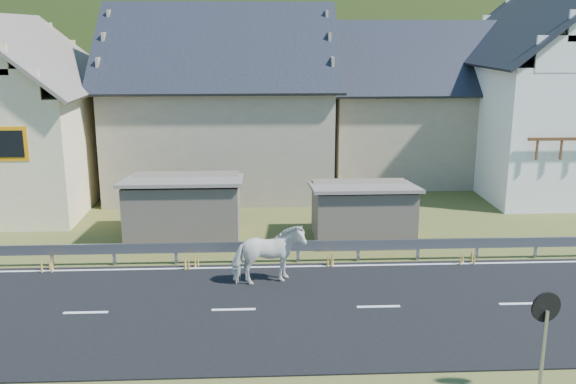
{
  "coord_description": "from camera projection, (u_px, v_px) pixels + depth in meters",
  "views": [
    {
      "loc": [
        0.71,
        -16.26,
        7.48
      ],
      "look_at": [
        1.66,
        3.56,
        2.44
      ],
      "focal_mm": 40.0,
      "sensor_mm": 36.0,
      "label": 1
    }
  ],
  "objects": [
    {
      "name": "house_cream",
      "position": [
        9.0,
        104.0,
        27.63
      ],
      "size": [
        7.8,
        9.8,
        8.3
      ],
      "color": "#FDE7B5",
      "rests_on": "ground"
    },
    {
      "name": "house_stone_a",
      "position": [
        221.0,
        90.0,
        30.89
      ],
      "size": [
        10.8,
        9.8,
        8.9
      ],
      "color": "gray",
      "rests_on": "ground"
    },
    {
      "name": "shed_left",
      "position": [
        184.0,
        209.0,
        23.48
      ],
      "size": [
        4.3,
        3.3,
        2.4
      ],
      "primitive_type": "cube",
      "color": "#6D6152",
      "rests_on": "ground"
    },
    {
      "name": "house_white",
      "position": [
        556.0,
        82.0,
        30.56
      ],
      "size": [
        8.8,
        10.8,
        9.7
      ],
      "color": "white",
      "rests_on": "ground"
    },
    {
      "name": "mountain",
      "position": [
        271.0,
        122.0,
        196.97
      ],
      "size": [
        440.0,
        280.0,
        260.0
      ],
      "primitive_type": "ellipsoid",
      "color": "#1F350E",
      "rests_on": "ground"
    },
    {
      "name": "shed_right",
      "position": [
        362.0,
        213.0,
        23.33
      ],
      "size": [
        3.8,
        2.9,
        2.2
      ],
      "primitive_type": "cube",
      "color": "#6D6152",
      "rests_on": "ground"
    },
    {
      "name": "lane_markings",
      "position": [
        234.0,
        309.0,
        17.54
      ],
      "size": [
        60.0,
        6.6,
        0.01
      ],
      "primitive_type": "cube",
      "color": "silver",
      "rests_on": "road"
    },
    {
      "name": "horse",
      "position": [
        268.0,
        255.0,
        19.16
      ],
      "size": [
        1.48,
        2.31,
        1.81
      ],
      "primitive_type": "imported",
      "rotation": [
        0.0,
        0.0,
        1.83
      ],
      "color": "white",
      "rests_on": "road"
    },
    {
      "name": "house_stone_b",
      "position": [
        416.0,
        94.0,
        33.39
      ],
      "size": [
        9.8,
        8.8,
        8.1
      ],
      "color": "gray",
      "rests_on": "ground"
    },
    {
      "name": "road",
      "position": [
        234.0,
        310.0,
        17.55
      ],
      "size": [
        60.0,
        7.0,
        0.04
      ],
      "primitive_type": "cube",
      "color": "black",
      "rests_on": "ground"
    },
    {
      "name": "ground",
      "position": [
        234.0,
        311.0,
        17.55
      ],
      "size": [
        160.0,
        160.0,
        0.0
      ],
      "primitive_type": "plane",
      "color": "#414A1B",
      "rests_on": "ground"
    },
    {
      "name": "guardrail",
      "position": [
        237.0,
        247.0,
        20.98
      ],
      "size": [
        28.1,
        0.09,
        0.75
      ],
      "color": "#93969B",
      "rests_on": "ground"
    },
    {
      "name": "traffic_mirror",
      "position": [
        545.0,
        321.0,
        13.08
      ],
      "size": [
        0.65,
        0.22,
        2.33
      ],
      "rotation": [
        0.0,
        0.0,
        0.16
      ],
      "color": "#93969B",
      "rests_on": "ground"
    }
  ]
}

